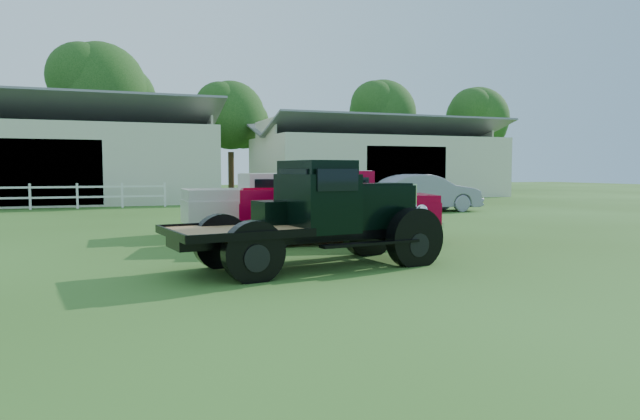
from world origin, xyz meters
name	(u,v)px	position (x,y,z in m)	size (l,w,h in m)	color
ground	(333,275)	(0.00, 0.00, 0.00)	(120.00, 120.00, 0.00)	#305317
shed_left	(42,152)	(-7.00, 26.00, 2.80)	(18.80, 10.20, 5.60)	beige
shed_right	(376,159)	(14.00, 27.00, 2.60)	(16.80, 9.20, 5.20)	beige
fence_rail	(5,197)	(-8.00, 20.00, 0.60)	(14.20, 0.16, 1.20)	white
tree_b	(100,114)	(-4.00, 34.00, 5.75)	(6.90, 6.90, 11.50)	#103B0E
tree_c	(231,134)	(5.00, 33.00, 4.50)	(5.40, 5.40, 9.00)	#103B0E
tree_d	(382,132)	(18.00, 34.00, 5.00)	(6.00, 6.00, 10.00)	#103B0E
tree_e	(477,135)	(26.00, 32.00, 4.75)	(5.70, 5.70, 9.50)	#103B0E
vintage_flatbed	(312,214)	(-0.08, 0.88, 1.00)	(5.05, 2.00, 2.00)	black
red_pickup	(337,206)	(1.75, 4.13, 0.92)	(5.03, 1.93, 1.83)	#990021
white_pickup	(262,204)	(0.52, 6.83, 0.84)	(4.60, 1.78, 1.69)	beige
misc_car_blue	(327,193)	(5.34, 14.15, 0.82)	(1.94, 4.82, 1.64)	#114793
misc_car_grey	(424,193)	(9.36, 12.66, 0.82)	(1.73, 4.95, 1.63)	gray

